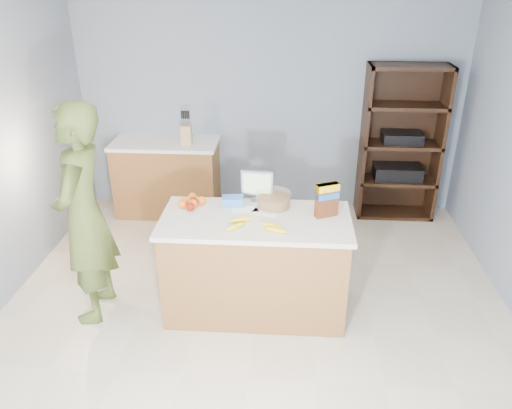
# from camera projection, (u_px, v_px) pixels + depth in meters

# --- Properties ---
(floor) EXTENTS (4.50, 5.00, 0.02)m
(floor) POSITION_uv_depth(u_px,v_px,m) (253.00, 330.00, 4.18)
(floor) COLOR beige
(floor) RESTS_ON ground
(walls) EXTENTS (4.52, 5.02, 2.51)m
(walls) POSITION_uv_depth(u_px,v_px,m) (253.00, 142.00, 3.47)
(walls) COLOR gray
(walls) RESTS_ON ground
(counter_peninsula) EXTENTS (1.56, 0.76, 0.90)m
(counter_peninsula) POSITION_uv_depth(u_px,v_px,m) (256.00, 268.00, 4.27)
(counter_peninsula) COLOR brown
(counter_peninsula) RESTS_ON ground
(back_cabinet) EXTENTS (1.24, 0.62, 0.90)m
(back_cabinet) POSITION_uv_depth(u_px,v_px,m) (168.00, 177.00, 6.04)
(back_cabinet) COLOR brown
(back_cabinet) RESTS_ON ground
(shelving_unit) EXTENTS (0.90, 0.40, 1.80)m
(shelving_unit) POSITION_uv_depth(u_px,v_px,m) (400.00, 145.00, 5.83)
(shelving_unit) COLOR black
(shelving_unit) RESTS_ON ground
(person) EXTENTS (0.49, 0.71, 1.87)m
(person) POSITION_uv_depth(u_px,v_px,m) (84.00, 216.00, 4.03)
(person) COLOR #4A5925
(person) RESTS_ON ground
(knife_block) EXTENTS (0.12, 0.10, 0.31)m
(knife_block) POSITION_uv_depth(u_px,v_px,m) (186.00, 134.00, 5.72)
(knife_block) COLOR tan
(knife_block) RESTS_ON back_cabinet
(envelopes) EXTENTS (0.41, 0.21, 0.00)m
(envelopes) POSITION_uv_depth(u_px,v_px,m) (255.00, 211.00, 4.18)
(envelopes) COLOR white
(envelopes) RESTS_ON counter_peninsula
(bananas) EXTENTS (0.49, 0.25, 0.04)m
(bananas) POSITION_uv_depth(u_px,v_px,m) (256.00, 225.00, 3.91)
(bananas) COLOR yellow
(bananas) RESTS_ON counter_peninsula
(apples) EXTENTS (0.09, 0.16, 0.07)m
(apples) POSITION_uv_depth(u_px,v_px,m) (192.00, 205.00, 4.21)
(apples) COLOR maroon
(apples) RESTS_ON counter_peninsula
(oranges) EXTENTS (0.23, 0.23, 0.07)m
(oranges) POSITION_uv_depth(u_px,v_px,m) (191.00, 201.00, 4.27)
(oranges) COLOR orange
(oranges) RESTS_ON counter_peninsula
(blue_carton) EXTENTS (0.19, 0.14, 0.08)m
(blue_carton) POSITION_uv_depth(u_px,v_px,m) (233.00, 201.00, 4.27)
(blue_carton) COLOR blue
(blue_carton) RESTS_ON counter_peninsula
(salad_bowl) EXTENTS (0.30, 0.30, 0.13)m
(salad_bowl) POSITION_uv_depth(u_px,v_px,m) (274.00, 200.00, 4.24)
(salad_bowl) COLOR #267219
(salad_bowl) RESTS_ON counter_peninsula
(tv) EXTENTS (0.28, 0.12, 0.28)m
(tv) POSITION_uv_depth(u_px,v_px,m) (257.00, 184.00, 4.29)
(tv) COLOR silver
(tv) RESTS_ON counter_peninsula
(cereal_box) EXTENTS (0.20, 0.14, 0.28)m
(cereal_box) POSITION_uv_depth(u_px,v_px,m) (327.00, 198.00, 4.03)
(cereal_box) COLOR #592B14
(cereal_box) RESTS_ON counter_peninsula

